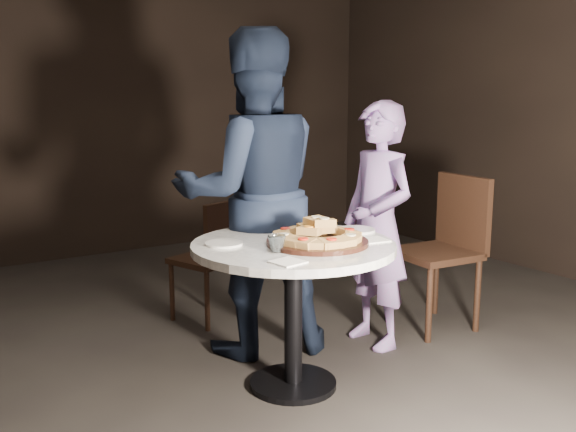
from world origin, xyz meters
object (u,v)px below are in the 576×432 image
Objects in this scene: table at (293,270)px; serving_board at (317,242)px; diner_navy at (252,195)px; focaccia_pile at (317,234)px; chair_right at (447,240)px; diner_teal at (377,225)px; water_glass at (277,244)px; chair_far at (215,252)px.

table is 0.20m from serving_board.
focaccia_pile is at bearing 105.37° from diner_navy.
diner_teal is (-0.60, 0.01, 0.17)m from chair_right.
chair_right is (1.37, 0.23, -0.06)m from table.
serving_board is 0.77m from diner_teal.
table is at bearing 34.27° from water_glass.
serving_board is at bearing -109.55° from focaccia_pile.
diner_teal is (0.95, 0.36, -0.08)m from water_glass.
serving_board is 5.86× the size of water_glass.
table is 0.28m from water_glass.
serving_board is 0.04m from focaccia_pile.
table is 0.66m from diner_navy.
diner_navy is at bearing 81.00° from table.
chair_far is 0.84× the size of chair_right.
chair_right reaches higher than focaccia_pile.
chair_far is at bearing -76.70° from diner_navy.
chair_right is at bearing 14.09° from serving_board.
serving_board reaches higher than table.
serving_board is at bearing -62.87° from diner_teal.
diner_teal is (0.65, -0.88, 0.26)m from chair_far.
focaccia_pile reaches higher than water_glass.
water_glass is at bearing -72.25° from chair_right.
diner_navy reaches higher than diner_teal.
diner_teal reaches higher than chair_right.
chair_right reaches higher than table.
table is 0.83× the size of diner_teal.
diner_navy reaches higher than chair_far.
chair_far is at bearing 88.12° from serving_board.
diner_teal is (0.68, -0.33, -0.20)m from diner_navy.
diner_teal is at bearing 20.61° from water_glass.
chair_far is at bearing 83.93° from table.
focaccia_pile is at bearing -50.17° from table.
diner_navy is (0.27, 0.69, 0.13)m from water_glass.
focaccia_pile is at bearing 5.33° from water_glass.
water_glass is 0.10× the size of chair_far.
water_glass reaches higher than chair_far.
focaccia_pile is 0.77m from diner_teal.
chair_right reaches higher than chair_far.
serving_board is 1.26m from chair_far.
serving_board is at bearing 105.30° from diner_navy.
chair_far reaches higher than serving_board.
serving_board is at bearing 4.85° from water_glass.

